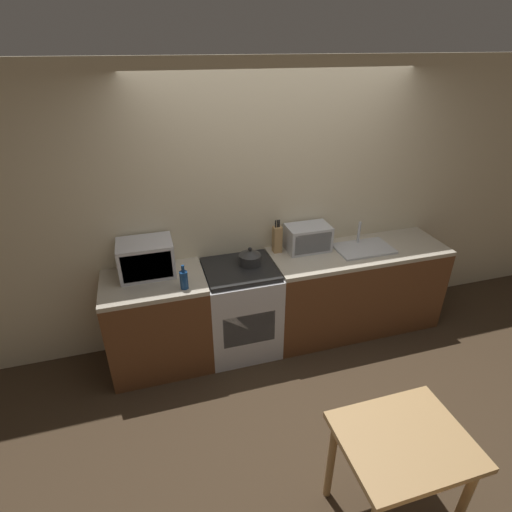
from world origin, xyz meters
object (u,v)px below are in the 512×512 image
(kettle, at_px, (250,257))
(toaster_oven, at_px, (308,238))
(dining_table, at_px, (401,453))
(microwave, at_px, (146,258))
(bottle, at_px, (184,279))
(stove_range, at_px, (241,309))

(kettle, height_order, toaster_oven, toaster_oven)
(kettle, distance_m, dining_table, 1.95)
(microwave, xyz_separation_m, bottle, (0.27, -0.32, -0.07))
(kettle, height_order, microwave, microwave)
(kettle, xyz_separation_m, microwave, (-0.90, 0.08, 0.08))
(bottle, bearing_deg, kettle, 20.66)
(kettle, xyz_separation_m, toaster_oven, (0.61, 0.12, 0.05))
(dining_table, bearing_deg, stove_range, 104.39)
(stove_range, height_order, toaster_oven, toaster_oven)
(bottle, xyz_separation_m, dining_table, (0.99, -1.64, -0.37))
(stove_range, height_order, microwave, microwave)
(stove_range, distance_m, kettle, 0.53)
(bottle, bearing_deg, toaster_oven, 15.98)
(microwave, xyz_separation_m, toaster_oven, (1.51, 0.03, -0.03))
(dining_table, bearing_deg, kettle, 101.04)
(bottle, xyz_separation_m, toaster_oven, (1.24, 0.35, 0.04))
(stove_range, bearing_deg, dining_table, -75.61)
(dining_table, bearing_deg, bottle, 121.13)
(stove_range, xyz_separation_m, bottle, (-0.52, -0.20, 0.54))
(stove_range, bearing_deg, toaster_oven, 12.31)
(bottle, bearing_deg, microwave, 130.51)
(kettle, height_order, bottle, bottle)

